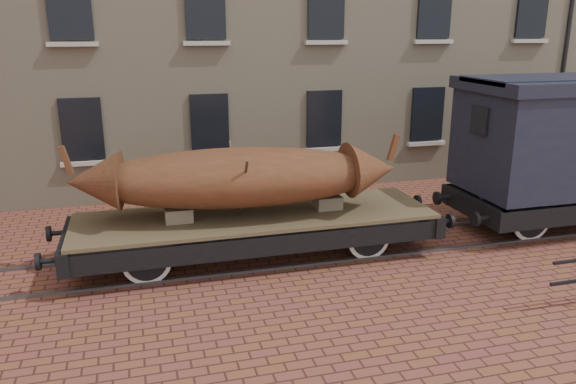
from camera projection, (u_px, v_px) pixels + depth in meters
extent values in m
plane|color=brown|center=(351.00, 248.00, 12.90)|extent=(90.00, 90.00, 0.00)
cube|color=black|center=(82.00, 129.00, 15.34)|extent=(1.10, 0.12, 1.70)
cube|color=#B2AEA6|center=(85.00, 163.00, 15.55)|extent=(1.30, 0.18, 0.12)
cube|color=black|center=(210.00, 123.00, 16.23)|extent=(1.10, 0.12, 1.70)
cube|color=#B2AEA6|center=(211.00, 156.00, 16.45)|extent=(1.30, 0.18, 0.12)
cube|color=black|center=(324.00, 118.00, 17.13)|extent=(1.10, 0.12, 1.70)
cube|color=#B2AEA6|center=(324.00, 149.00, 17.34)|extent=(1.30, 0.18, 0.12)
cube|color=black|center=(427.00, 114.00, 18.02)|extent=(1.10, 0.12, 1.70)
cube|color=#B2AEA6|center=(426.00, 143.00, 18.23)|extent=(1.30, 0.18, 0.12)
cube|color=black|center=(520.00, 110.00, 18.91)|extent=(1.10, 0.12, 1.70)
cube|color=#B2AEA6|center=(518.00, 138.00, 19.12)|extent=(1.30, 0.18, 0.12)
cube|color=black|center=(69.00, 6.00, 14.44)|extent=(1.10, 0.12, 1.70)
cube|color=#B2AEA6|center=(73.00, 44.00, 14.65)|extent=(1.30, 0.18, 0.12)
cube|color=black|center=(205.00, 7.00, 15.33)|extent=(1.10, 0.12, 1.70)
cube|color=#B2AEA6|center=(207.00, 43.00, 15.55)|extent=(1.30, 0.18, 0.12)
cube|color=black|center=(326.00, 8.00, 16.23)|extent=(1.10, 0.12, 1.70)
cube|color=#B2AEA6|center=(326.00, 42.00, 16.44)|extent=(1.30, 0.18, 0.12)
cube|color=black|center=(434.00, 9.00, 17.12)|extent=(1.10, 0.12, 1.70)
cube|color=#B2AEA6|center=(433.00, 42.00, 17.33)|extent=(1.30, 0.18, 0.12)
cube|color=black|center=(532.00, 10.00, 18.01)|extent=(1.10, 0.12, 1.70)
cube|color=#B2AEA6|center=(530.00, 41.00, 18.22)|extent=(1.30, 0.18, 0.12)
cube|color=#59595E|center=(364.00, 258.00, 12.23)|extent=(30.00, 0.08, 0.06)
cube|color=#59595E|center=(340.00, 236.00, 13.56)|extent=(30.00, 0.08, 0.06)
cube|color=#4D412C|center=(256.00, 217.00, 12.06)|extent=(7.63, 2.24, 0.12)
cube|color=black|center=(267.00, 244.00, 11.17)|extent=(7.63, 0.16, 0.46)
cube|color=black|center=(246.00, 213.00, 13.09)|extent=(7.63, 0.16, 0.46)
cube|color=black|center=(69.00, 245.00, 11.16)|extent=(0.22, 2.34, 0.46)
cylinder|color=black|center=(48.00, 261.00, 10.38)|extent=(0.36, 0.10, 0.10)
cylinder|color=black|center=(38.00, 262.00, 10.34)|extent=(0.08, 0.33, 0.33)
cylinder|color=black|center=(58.00, 233.00, 11.79)|extent=(0.36, 0.10, 0.10)
cylinder|color=black|center=(49.00, 234.00, 11.75)|extent=(0.08, 0.33, 0.33)
cube|color=black|center=(415.00, 212.00, 13.10)|extent=(0.22, 2.34, 0.46)
cylinder|color=black|center=(443.00, 222.00, 12.47)|extent=(0.36, 0.10, 0.10)
cylinder|color=black|center=(450.00, 221.00, 12.52)|extent=(0.08, 0.33, 0.33)
cylinder|color=black|center=(411.00, 202.00, 13.88)|extent=(0.36, 0.10, 0.10)
cylinder|color=black|center=(417.00, 202.00, 13.93)|extent=(0.08, 0.33, 0.33)
cylinder|color=black|center=(146.00, 248.00, 11.60)|extent=(0.10, 1.93, 0.10)
cylinder|color=silver|center=(147.00, 261.00, 10.93)|extent=(0.98, 0.07, 0.98)
cylinder|color=black|center=(147.00, 261.00, 10.93)|extent=(0.80, 0.10, 0.80)
cube|color=black|center=(146.00, 252.00, 10.75)|extent=(0.92, 0.08, 0.10)
cylinder|color=silver|center=(145.00, 236.00, 12.26)|extent=(0.98, 0.07, 0.98)
cylinder|color=black|center=(145.00, 236.00, 12.26)|extent=(0.80, 0.10, 0.80)
cube|color=black|center=(144.00, 223.00, 12.31)|extent=(0.92, 0.08, 0.10)
cylinder|color=black|center=(356.00, 227.00, 12.79)|extent=(0.10, 1.93, 0.10)
cylinder|color=silver|center=(369.00, 238.00, 12.12)|extent=(0.98, 0.07, 0.98)
cylinder|color=black|center=(369.00, 238.00, 12.12)|extent=(0.80, 0.10, 0.80)
cube|color=black|center=(372.00, 229.00, 11.94)|extent=(0.92, 0.08, 0.10)
cylinder|color=silver|center=(345.00, 217.00, 13.46)|extent=(0.98, 0.07, 0.98)
cylinder|color=black|center=(345.00, 217.00, 13.46)|extent=(0.80, 0.10, 0.80)
cube|color=black|center=(343.00, 206.00, 13.50)|extent=(0.92, 0.08, 0.10)
cube|color=black|center=(256.00, 234.00, 12.17)|extent=(4.07, 0.06, 0.06)
cube|color=#776C51|center=(179.00, 214.00, 11.59)|extent=(0.56, 0.51, 0.28)
cube|color=#776C51|center=(327.00, 202.00, 12.42)|extent=(0.56, 0.51, 0.28)
ellipsoid|color=brown|center=(238.00, 177.00, 11.72)|extent=(6.26, 2.44, 1.22)
cone|color=brown|center=(94.00, 181.00, 11.21)|extent=(1.15, 1.25, 1.16)
cube|color=brown|center=(66.00, 160.00, 11.00)|extent=(0.25, 0.15, 0.59)
cone|color=brown|center=(371.00, 169.00, 12.20)|extent=(1.15, 1.25, 1.16)
cube|color=brown|center=(393.00, 148.00, 12.16)|extent=(0.25, 0.15, 0.59)
cylinder|color=#483A2A|center=(243.00, 190.00, 11.30)|extent=(0.05, 1.05, 1.45)
cylinder|color=#483A2A|center=(234.00, 177.00, 12.21)|extent=(0.05, 1.05, 1.45)
cube|color=black|center=(549.00, 185.00, 15.35)|extent=(6.26, 0.17, 0.47)
cube|color=black|center=(472.00, 206.00, 13.49)|extent=(0.23, 2.50, 0.47)
cylinder|color=black|center=(475.00, 219.00, 12.59)|extent=(0.08, 0.33, 0.33)
cylinder|color=black|center=(437.00, 198.00, 14.14)|extent=(0.08, 0.33, 0.33)
cylinder|color=black|center=(512.00, 212.00, 13.84)|extent=(0.10, 1.98, 0.10)
cylinder|color=silver|center=(532.00, 221.00, 13.18)|extent=(1.00, 0.07, 1.00)
cylinder|color=black|center=(532.00, 221.00, 13.18)|extent=(0.82, 0.10, 0.82)
cylinder|color=silver|center=(495.00, 203.00, 14.51)|extent=(1.00, 0.07, 1.00)
cylinder|color=black|center=(495.00, 203.00, 14.51)|extent=(0.82, 0.10, 0.82)
cube|color=black|center=(480.00, 120.00, 12.89)|extent=(0.08, 0.63, 0.63)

